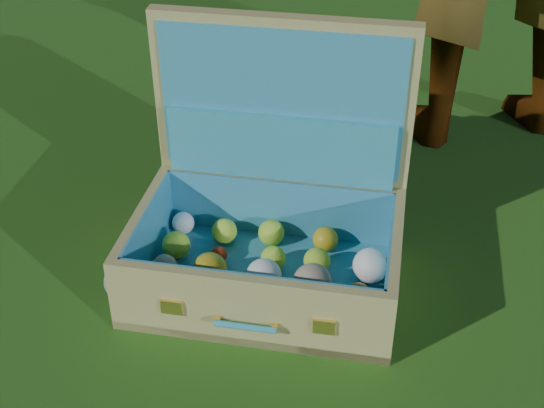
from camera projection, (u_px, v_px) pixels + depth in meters
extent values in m
plane|color=#215114|center=(280.00, 350.00, 1.47)|extent=(60.00, 60.00, 0.00)
sphere|color=#4678B6|center=(122.00, 282.00, 1.58)|extent=(0.08, 0.08, 0.08)
cube|color=tan|center=(266.00, 283.00, 1.62)|extent=(0.55, 0.37, 0.02)
cube|color=tan|center=(248.00, 312.00, 1.44)|extent=(0.55, 0.02, 0.17)
cube|color=tan|center=(280.00, 210.00, 1.72)|extent=(0.55, 0.02, 0.17)
cube|color=tan|center=(144.00, 242.00, 1.62)|extent=(0.02, 0.33, 0.17)
cube|color=tan|center=(394.00, 271.00, 1.54)|extent=(0.02, 0.33, 0.17)
cube|color=teal|center=(266.00, 278.00, 1.62)|extent=(0.51, 0.33, 0.01)
cube|color=teal|center=(249.00, 303.00, 1.45)|extent=(0.51, 0.01, 0.15)
cube|color=teal|center=(279.00, 209.00, 1.71)|extent=(0.51, 0.01, 0.15)
cube|color=teal|center=(149.00, 239.00, 1.62)|extent=(0.01, 0.33, 0.15)
cube|color=teal|center=(388.00, 267.00, 1.54)|extent=(0.01, 0.33, 0.15)
cube|color=tan|center=(283.00, 99.00, 1.59)|extent=(0.55, 0.04, 0.37)
cube|color=teal|center=(281.00, 104.00, 1.58)|extent=(0.51, 0.01, 0.33)
cube|color=teal|center=(280.00, 148.00, 1.63)|extent=(0.49, 0.02, 0.16)
cube|color=#F2C659|center=(171.00, 307.00, 1.45)|extent=(0.04, 0.01, 0.03)
cube|color=#F2C659|center=(324.00, 327.00, 1.41)|extent=(0.04, 0.01, 0.03)
cylinder|color=teal|center=(245.00, 327.00, 1.43)|extent=(0.12, 0.01, 0.01)
cube|color=#F2C659|center=(218.00, 320.00, 1.44)|extent=(0.01, 0.02, 0.01)
cube|color=#F2C659|center=(275.00, 328.00, 1.42)|extent=(0.01, 0.02, 0.01)
sphere|color=#0F164C|center=(150.00, 294.00, 1.53)|extent=(0.06, 0.06, 0.06)
sphere|color=#BEE738|center=(204.00, 294.00, 1.52)|extent=(0.06, 0.06, 0.06)
sphere|color=#D65F12|center=(256.00, 301.00, 1.51)|extent=(0.06, 0.06, 0.06)
sphere|color=#AC270D|center=(304.00, 312.00, 1.49)|extent=(0.04, 0.04, 0.04)
sphere|color=#0F164C|center=(363.00, 314.00, 1.47)|extent=(0.07, 0.07, 0.07)
sphere|color=tan|center=(164.00, 268.00, 1.60)|extent=(0.06, 0.06, 0.06)
sphere|color=gold|center=(210.00, 269.00, 1.58)|extent=(0.07, 0.07, 0.07)
sphere|color=white|center=(264.00, 276.00, 1.56)|extent=(0.08, 0.08, 0.08)
sphere|color=tan|center=(312.00, 282.00, 1.54)|extent=(0.08, 0.08, 0.08)
sphere|color=#D65F12|center=(359.00, 294.00, 1.53)|extent=(0.05, 0.05, 0.05)
sphere|color=#BEE738|center=(176.00, 245.00, 1.66)|extent=(0.06, 0.06, 0.06)
sphere|color=#AC270D|center=(219.00, 255.00, 1.65)|extent=(0.04, 0.04, 0.04)
sphere|color=#BEE738|center=(273.00, 258.00, 1.63)|extent=(0.05, 0.05, 0.05)
sphere|color=#BEE738|center=(317.00, 261.00, 1.61)|extent=(0.06, 0.06, 0.06)
sphere|color=white|center=(371.00, 265.00, 1.59)|extent=(0.08, 0.08, 0.08)
sphere|color=white|center=(183.00, 223.00, 1.74)|extent=(0.05, 0.05, 0.05)
sphere|color=#BEE738|center=(224.00, 231.00, 1.70)|extent=(0.06, 0.06, 0.06)
sphere|color=#BEE738|center=(271.00, 233.00, 1.70)|extent=(0.06, 0.06, 0.06)
sphere|color=gold|center=(325.00, 239.00, 1.68)|extent=(0.06, 0.06, 0.06)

